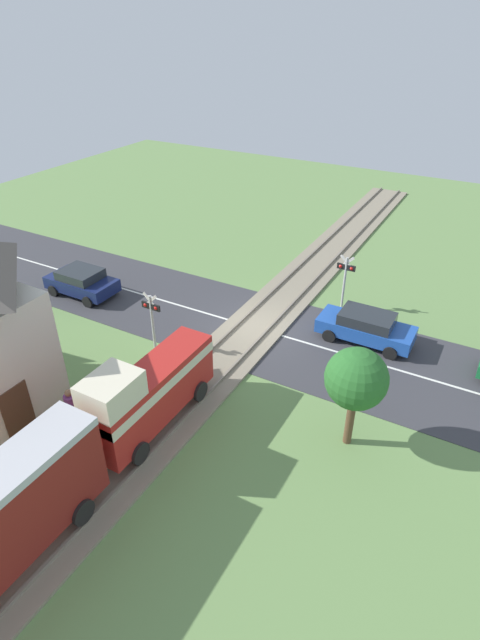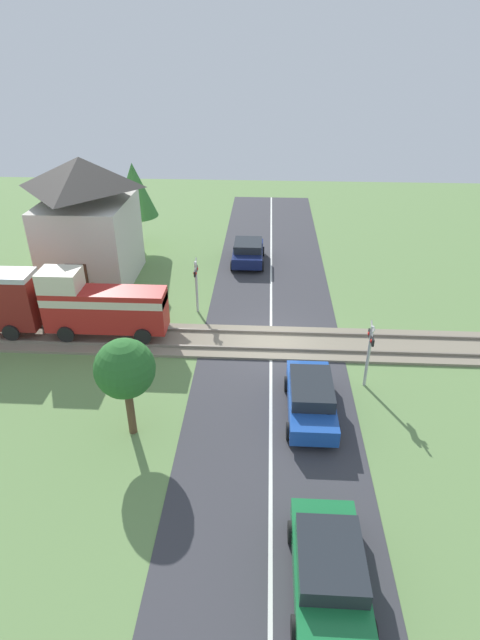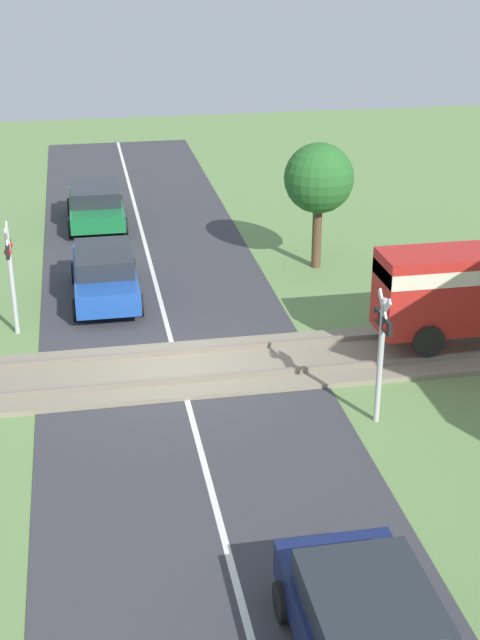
{
  "view_description": "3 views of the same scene",
  "coord_description": "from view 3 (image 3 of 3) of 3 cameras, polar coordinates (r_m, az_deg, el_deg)",
  "views": [
    {
      "loc": [
        -8.96,
        17.48,
        12.54
      ],
      "look_at": [
        0.0,
        1.42,
        1.2
      ],
      "focal_mm": 28.0,
      "sensor_mm": 36.0,
      "label": 1
    },
    {
      "loc": [
        -19.34,
        0.35,
        12.17
      ],
      "look_at": [
        0.0,
        1.42,
        1.2
      ],
      "focal_mm": 28.0,
      "sensor_mm": 36.0,
      "label": 2
    },
    {
      "loc": [
        18.15,
        -1.95,
        9.4
      ],
      "look_at": [
        0.0,
        1.42,
        1.2
      ],
      "focal_mm": 50.0,
      "sensor_mm": 36.0,
      "label": 3
    }
  ],
  "objects": [
    {
      "name": "crossing_signal_east_approach",
      "position": [
        17.94,
        9.05,
        -1.29
      ],
      "size": [
        0.9,
        0.18,
        2.85
      ],
      "color": "#B7B7B7",
      "rests_on": "ground_plane"
    },
    {
      "name": "ground_plane",
      "position": [
        20.53,
        -3.9,
        -3.36
      ],
      "size": [
        60.0,
        60.0,
        0.0
      ],
      "primitive_type": "plane",
      "color": "#66894C"
    },
    {
      "name": "car_far_side",
      "position": [
        12.79,
        8.21,
        -18.94
      ],
      "size": [
        3.68,
        1.98,
        1.39
      ],
      "color": "#141E4C",
      "rests_on": "ground_plane"
    },
    {
      "name": "tree_roadside_hedge",
      "position": [
        26.09,
        5.07,
        8.97
      ],
      "size": [
        2.03,
        2.03,
        3.74
      ],
      "color": "brown",
      "rests_on": "ground_plane"
    },
    {
      "name": "car_near_crossing",
      "position": [
        24.5,
        -8.65,
        3.0
      ],
      "size": [
        4.18,
        1.83,
        1.41
      ],
      "color": "#1E4CA8",
      "rests_on": "ground_plane"
    },
    {
      "name": "track_bed",
      "position": [
        20.5,
        -3.91,
        -3.19
      ],
      "size": [
        2.8,
        48.0,
        0.24
      ],
      "color": "gray",
      "rests_on": "ground_plane"
    },
    {
      "name": "road_surface",
      "position": [
        20.52,
        -3.9,
        -3.33
      ],
      "size": [
        48.0,
        6.4,
        0.02
      ],
      "color": "#38383D",
      "rests_on": "ground_plane"
    },
    {
      "name": "car_behind_queue",
      "position": [
        30.9,
        -9.22,
        7.33
      ],
      "size": [
        4.0,
        1.94,
        1.35
      ],
      "color": "#197038",
      "rests_on": "ground_plane"
    },
    {
      "name": "crossing_signal_west_approach",
      "position": [
        22.44,
        -14.51,
        3.48
      ],
      "size": [
        0.9,
        0.18,
        2.85
      ],
      "color": "#B7B7B7",
      "rests_on": "ground_plane"
    }
  ]
}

